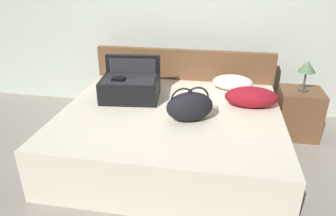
{
  "coord_description": "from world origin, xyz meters",
  "views": [
    {
      "loc": [
        0.45,
        -2.24,
        1.77
      ],
      "look_at": [
        0.0,
        0.27,
        0.58
      ],
      "focal_mm": 33.27,
      "sensor_mm": 36.0,
      "label": 1
    }
  ],
  "objects": [
    {
      "name": "ground_plane",
      "position": [
        0.0,
        0.0,
        0.0
      ],
      "size": [
        12.0,
        12.0,
        0.0
      ],
      "primitive_type": "plane",
      "color": "gray"
    },
    {
      "name": "back_wall",
      "position": [
        0.0,
        1.65,
        1.3
      ],
      "size": [
        8.0,
        0.1,
        2.6
      ],
      "primitive_type": "cube",
      "color": "#B7C1B2",
      "rests_on": "ground"
    },
    {
      "name": "bed",
      "position": [
        0.0,
        0.4,
        0.24
      ],
      "size": [
        2.09,
        1.8,
        0.48
      ],
      "primitive_type": "cube",
      "color": "beige",
      "rests_on": "ground"
    },
    {
      "name": "headboard",
      "position": [
        0.0,
        1.34,
        0.42
      ],
      "size": [
        2.13,
        0.08,
        0.85
      ],
      "primitive_type": "cube",
      "color": "brown",
      "rests_on": "ground"
    },
    {
      "name": "hard_case_large",
      "position": [
        -0.47,
        0.67,
        0.62
      ],
      "size": [
        0.63,
        0.52,
        0.41
      ],
      "rotation": [
        0.0,
        0.0,
        0.11
      ],
      "color": "black",
      "rests_on": "bed"
    },
    {
      "name": "duffel_bag",
      "position": [
        0.2,
        0.25,
        0.62
      ],
      "size": [
        0.47,
        0.36,
        0.32
      ],
      "rotation": [
        0.0,
        0.0,
        0.38
      ],
      "color": "black",
      "rests_on": "bed"
    },
    {
      "name": "pillow_near_headboard",
      "position": [
        0.59,
        1.09,
        0.57
      ],
      "size": [
        0.45,
        0.26,
        0.17
      ],
      "primitive_type": "ellipsoid",
      "rotation": [
        0.0,
        0.0,
        -0.03
      ],
      "color": "white",
      "rests_on": "bed"
    },
    {
      "name": "pillow_center_head",
      "position": [
        0.76,
        0.65,
        0.59
      ],
      "size": [
        0.53,
        0.27,
        0.2
      ],
      "primitive_type": "ellipsoid",
      "rotation": [
        0.0,
        0.0,
        0.04
      ],
      "color": "maroon",
      "rests_on": "bed"
    },
    {
      "name": "nightstand",
      "position": [
        1.32,
        1.05,
        0.27
      ],
      "size": [
        0.44,
        0.4,
        0.54
      ],
      "primitive_type": "cube",
      "color": "brown",
      "rests_on": "ground"
    },
    {
      "name": "table_lamp",
      "position": [
        1.32,
        1.05,
        0.79
      ],
      "size": [
        0.18,
        0.18,
        0.33
      ],
      "color": "#3F3833",
      "rests_on": "nightstand"
    }
  ]
}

